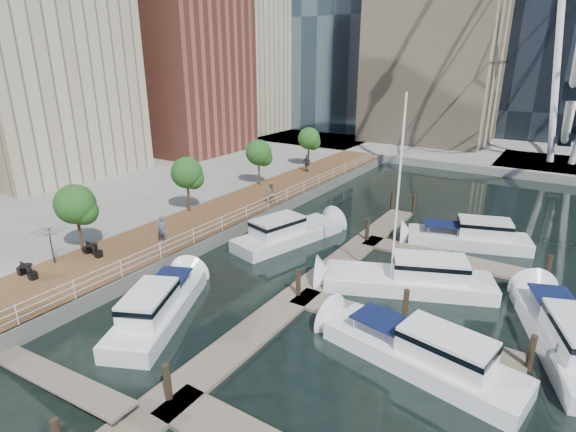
% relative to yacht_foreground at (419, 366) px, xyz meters
% --- Properties ---
extents(ground, '(520.00, 520.00, 0.00)m').
position_rel_yacht_foreground_xyz_m(ground, '(-10.83, -5.71, 0.00)').
color(ground, black).
rests_on(ground, ground).
extents(boardwalk, '(6.00, 60.00, 1.00)m').
position_rel_yacht_foreground_xyz_m(boardwalk, '(-19.83, 9.29, 0.50)').
color(boardwalk, brown).
rests_on(boardwalk, ground).
extents(seawall, '(0.25, 60.00, 1.00)m').
position_rel_yacht_foreground_xyz_m(seawall, '(-16.83, 9.29, 0.50)').
color(seawall, '#595954').
rests_on(seawall, ground).
extents(land_inland, '(48.00, 90.00, 1.00)m').
position_rel_yacht_foreground_xyz_m(land_inland, '(-46.83, 9.29, 0.50)').
color(land_inland, gray).
rests_on(land_inland, ground).
extents(land_far, '(200.00, 114.00, 1.00)m').
position_rel_yacht_foreground_xyz_m(land_far, '(-10.83, 96.29, 0.50)').
color(land_far, gray).
rests_on(land_far, ground).
extents(pier, '(14.00, 12.00, 1.00)m').
position_rel_yacht_foreground_xyz_m(pier, '(3.17, 46.29, 0.50)').
color(pier, gray).
rests_on(pier, ground).
extents(railing, '(0.10, 60.00, 1.05)m').
position_rel_yacht_foreground_xyz_m(railing, '(-16.93, 9.29, 1.52)').
color(railing, white).
rests_on(railing, boardwalk).
extents(floating_docks, '(16.00, 34.00, 2.60)m').
position_rel_yacht_foreground_xyz_m(floating_docks, '(-2.87, 4.27, 0.49)').
color(floating_docks, '#6D6051').
rests_on(floating_docks, ground).
extents(midrise_condos, '(19.00, 67.00, 28.00)m').
position_rel_yacht_foreground_xyz_m(midrise_condos, '(-44.40, 21.11, 13.42)').
color(midrise_condos, '#BCAD8E').
rests_on(midrise_condos, ground).
extents(street_trees, '(2.60, 42.60, 4.60)m').
position_rel_yacht_foreground_xyz_m(street_trees, '(-22.23, 8.29, 4.29)').
color(street_trees, '#3F2B1C').
rests_on(street_trees, ground).
extents(yacht_foreground, '(10.25, 4.43, 2.15)m').
position_rel_yacht_foreground_xyz_m(yacht_foreground, '(0.00, 0.00, 0.00)').
color(yacht_foreground, white).
rests_on(yacht_foreground, ground).
extents(pedestrian_near, '(0.82, 0.65, 1.95)m').
position_rel_yacht_foreground_xyz_m(pedestrian_near, '(-18.84, 2.24, 1.97)').
color(pedestrian_near, '#4E5868').
rests_on(pedestrian_near, boardwalk).
extents(pedestrian_mid, '(1.15, 1.18, 1.92)m').
position_rel_yacht_foreground_xyz_m(pedestrian_mid, '(-17.58, 13.59, 1.96)').
color(pedestrian_mid, '#7F6A58').
rests_on(pedestrian_mid, boardwalk).
extents(pedestrian_far, '(1.18, 0.60, 1.94)m').
position_rel_yacht_foreground_xyz_m(pedestrian_far, '(-21.01, 25.82, 1.97)').
color(pedestrian_far, '#2E313A').
rests_on(pedestrian_far, boardwalk).
extents(moored_yachts, '(24.53, 35.46, 11.50)m').
position_rel_yacht_foreground_xyz_m(moored_yachts, '(-3.75, 5.20, 0.00)').
color(moored_yachts, white).
rests_on(moored_yachts, ground).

